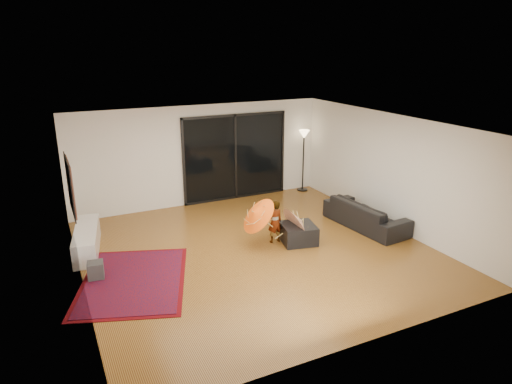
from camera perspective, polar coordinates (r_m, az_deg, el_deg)
floor at (r=9.81m, az=0.15°, el=-7.41°), size 7.00×7.00×0.00m
ceiling at (r=8.99m, az=0.17°, el=8.33°), size 7.00×7.00×0.00m
wall_back at (r=12.44m, az=-6.93°, el=4.59°), size 7.00×0.00×7.00m
wall_front at (r=6.57m, az=13.77°, el=-8.39°), size 7.00×0.00×7.00m
wall_left at (r=8.47m, az=-21.68°, el=-3.07°), size 0.00×7.00×7.00m
wall_right at (r=11.23m, az=16.45°, el=2.50°), size 0.00×7.00×7.00m
sliding_door at (r=12.79m, az=-2.62°, el=4.39°), size 3.06×0.07×2.40m
painting at (r=9.33m, az=-22.21°, el=0.71°), size 0.04×1.28×1.08m
media_console at (r=10.37m, az=-20.39°, el=-5.64°), size 0.76×1.87×0.51m
speaker at (r=9.19m, az=-19.40°, el=-9.23°), size 0.33×0.33×0.33m
persian_rug at (r=8.97m, az=-15.04°, el=-10.62°), size 2.63×3.08×0.02m
sofa at (r=11.26m, az=13.56°, el=-2.73°), size 1.05×2.26×0.64m
ottoman at (r=10.20m, az=5.32°, el=-5.18°), size 0.86×0.86×0.41m
floor_lamp at (r=13.50m, az=6.00°, el=6.09°), size 0.31×0.31×1.83m
child at (r=10.07m, az=2.38°, el=-3.74°), size 0.36×0.25×0.96m
parasol_orange at (r=9.71m, az=-0.34°, el=-2.98°), size 0.71×0.87×0.89m
parasol_white at (r=10.22m, az=5.75°, el=-3.35°), size 0.54×0.85×0.92m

